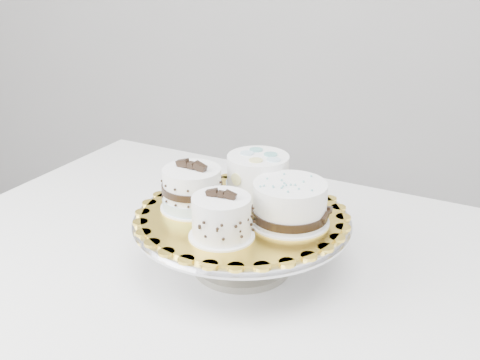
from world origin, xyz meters
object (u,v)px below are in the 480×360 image
(cake_swirl, at_px, (221,218))
(cake_banded, at_px, (192,190))
(cake_board, at_px, (242,215))
(cake_stand, at_px, (242,233))
(cake_dots, at_px, (258,177))
(table, at_px, (253,295))
(cake_ribbon, at_px, (290,204))

(cake_swirl, distance_m, cake_banded, 0.12)
(cake_board, bearing_deg, cake_stand, 91.79)
(cake_dots, bearing_deg, cake_board, -79.65)
(table, relative_size, cake_swirl, 13.53)
(cake_board, relative_size, cake_banded, 2.81)
(table, relative_size, cake_ribbon, 10.09)
(cake_stand, xyz_separation_m, cake_banded, (-0.09, -0.00, 0.07))
(cake_board, xyz_separation_m, cake_dots, (0.01, 0.07, 0.04))
(cake_stand, height_order, cake_banded, cake_banded)
(cake_banded, bearing_deg, cake_board, 15.41)
(cake_swirl, bearing_deg, cake_dots, 87.83)
(cake_banded, height_order, cake_dots, cake_banded)
(cake_banded, relative_size, cake_dots, 0.89)
(cake_stand, xyz_separation_m, cake_swirl, (-0.01, -0.09, 0.07))
(cake_board, bearing_deg, cake_banded, -179.39)
(table, relative_size, cake_banded, 11.61)
(table, bearing_deg, cake_stand, -99.94)
(table, height_order, cake_board, cake_board)
(cake_swirl, height_order, cake_ribbon, cake_swirl)
(cake_stand, bearing_deg, cake_ribbon, -5.28)
(table, xyz_separation_m, cake_banded, (-0.10, -0.03, 0.21))
(cake_swirl, relative_size, cake_ribbon, 0.75)
(cake_stand, distance_m, cake_board, 0.03)
(cake_board, height_order, cake_dots, cake_dots)
(cake_stand, height_order, cake_board, cake_board)
(cake_banded, bearing_deg, cake_dots, 51.86)
(table, relative_size, cake_dots, 10.32)
(cake_stand, bearing_deg, cake_swirl, -95.46)
(cake_board, relative_size, cake_swirl, 3.28)
(cake_banded, relative_size, cake_ribbon, 0.87)
(cake_dots, bearing_deg, cake_stand, -79.65)
(cake_banded, xyz_separation_m, cake_dots, (0.10, 0.07, 0.01))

